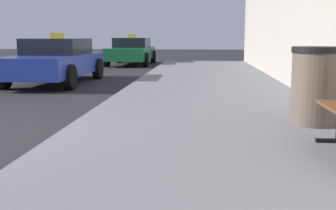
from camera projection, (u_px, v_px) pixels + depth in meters
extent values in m
cube|color=slate|center=(220.00, 142.00, 5.05)|extent=(4.00, 32.00, 0.15)
cylinder|color=brown|center=(316.00, 89.00, 5.64)|extent=(0.64, 0.64, 0.96)
cylinder|color=black|center=(318.00, 50.00, 5.56)|extent=(0.67, 0.67, 0.08)
cube|color=#233899|center=(56.00, 64.00, 11.99)|extent=(1.72, 4.52, 0.55)
cube|color=black|center=(57.00, 46.00, 12.14)|extent=(1.51, 2.04, 0.45)
cube|color=yellow|center=(57.00, 36.00, 12.09)|extent=(0.36, 0.14, 0.16)
cylinder|color=black|center=(70.00, 77.00, 10.54)|extent=(0.22, 0.64, 0.64)
cylinder|color=black|center=(3.00, 77.00, 10.67)|extent=(0.22, 0.64, 0.64)
cylinder|color=black|center=(98.00, 69.00, 13.39)|extent=(0.22, 0.64, 0.64)
cylinder|color=black|center=(45.00, 68.00, 13.52)|extent=(0.22, 0.64, 0.64)
cube|color=#196638|center=(131.00, 53.00, 20.05)|extent=(1.74, 4.59, 0.55)
cube|color=black|center=(132.00, 43.00, 20.20)|extent=(1.53, 2.07, 0.45)
cube|color=yellow|center=(132.00, 36.00, 20.15)|extent=(0.36, 0.14, 0.16)
cylinder|color=black|center=(146.00, 60.00, 18.58)|extent=(0.22, 0.64, 0.64)
cylinder|color=black|center=(107.00, 60.00, 18.71)|extent=(0.22, 0.64, 0.64)
cylinder|color=black|center=(153.00, 57.00, 21.47)|extent=(0.22, 0.64, 0.64)
cylinder|color=black|center=(119.00, 57.00, 21.60)|extent=(0.22, 0.64, 0.64)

